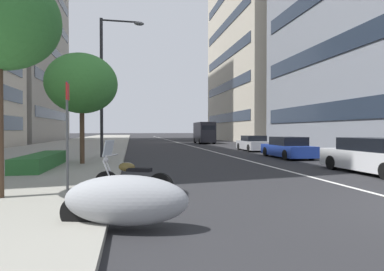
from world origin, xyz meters
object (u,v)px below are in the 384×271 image
object	(u,v)px
delivery_van_ahead	(204,132)
parking_sign_by_curb	(67,128)
car_lead_in_lane	(253,144)
street_lamp_with_banners	(108,74)
motorcycle_under_tarp	(125,200)
street_tree_mid_sidewalk	(82,84)
motorcycle_mid_row	(131,180)
car_far_down_avenue	(287,148)
car_approaching_light	(375,157)

from	to	relation	value
delivery_van_ahead	parking_sign_by_curb	distance (m)	35.01
car_lead_in_lane	street_lamp_with_banners	world-z (taller)	street_lamp_with_banners
motorcycle_under_tarp	parking_sign_by_curb	size ratio (longest dim) A/B	0.84
parking_sign_by_curb	street_tree_mid_sidewalk	size ratio (longest dim) A/B	0.53
motorcycle_mid_row	street_lamp_with_banners	bearing A→B (deg)	-57.54
car_far_down_avenue	motorcycle_mid_row	bearing A→B (deg)	138.29
motorcycle_under_tarp	street_lamp_with_banners	distance (m)	14.67
car_far_down_avenue	car_lead_in_lane	bearing A→B (deg)	-1.85
parking_sign_by_curb	street_lamp_with_banners	distance (m)	11.96
street_lamp_with_banners	street_tree_mid_sidewalk	xyz separation A→B (m)	(-3.56, 0.97, -1.12)
car_approaching_light	street_lamp_with_banners	distance (m)	14.52
car_approaching_light	delivery_van_ahead	bearing A→B (deg)	-0.06
street_tree_mid_sidewalk	street_lamp_with_banners	bearing A→B (deg)	-15.23
car_approaching_light	car_lead_in_lane	distance (m)	14.36
street_tree_mid_sidewalk	car_approaching_light	bearing A→B (deg)	-111.79
motorcycle_mid_row	car_approaching_light	distance (m)	10.06
motorcycle_under_tarp	street_tree_mid_sidewalk	bearing A→B (deg)	-62.32
car_approaching_light	parking_sign_by_curb	xyz separation A→B (m)	(-3.14, 11.17, 1.12)
motorcycle_under_tarp	street_lamp_with_banners	size ratio (longest dim) A/B	0.28
motorcycle_under_tarp	car_approaching_light	size ratio (longest dim) A/B	0.49
car_lead_in_lane	street_tree_mid_sidewalk	world-z (taller)	street_tree_mid_sidewalk
car_far_down_avenue	parking_sign_by_curb	xyz separation A→B (m)	(-10.56, 11.25, 1.18)
delivery_van_ahead	street_lamp_with_banners	world-z (taller)	street_lamp_with_banners
delivery_van_ahead	street_lamp_with_banners	size ratio (longest dim) A/B	0.66
car_approaching_light	parking_sign_by_curb	world-z (taller)	parking_sign_by_curb
car_lead_in_lane	motorcycle_under_tarp	bearing A→B (deg)	154.92
motorcycle_under_tarp	car_far_down_avenue	world-z (taller)	car_far_down_avenue
parking_sign_by_curb	street_lamp_with_banners	xyz separation A→B (m)	(11.50, -0.15, 3.30)
motorcycle_mid_row	parking_sign_by_curb	distance (m)	2.06
motorcycle_under_tarp	car_approaching_light	world-z (taller)	car_approaching_light
motorcycle_mid_row	car_far_down_avenue	world-z (taller)	motorcycle_mid_row
motorcycle_under_tarp	parking_sign_by_curb	xyz separation A→B (m)	(2.39, 1.39, 1.28)
motorcycle_under_tarp	car_lead_in_lane	xyz separation A→B (m)	(19.88, -10.33, 0.09)
delivery_van_ahead	parking_sign_by_curb	xyz separation A→B (m)	(-33.21, 11.10, 0.31)
motorcycle_mid_row	car_lead_in_lane	size ratio (longest dim) A/B	0.48
delivery_van_ahead	street_lamp_with_banners	distance (m)	24.58
street_lamp_with_banners	street_tree_mid_sidewalk	size ratio (longest dim) A/B	1.56
motorcycle_mid_row	street_tree_mid_sidewalk	distance (m)	8.68
car_approaching_light	car_far_down_avenue	xyz separation A→B (m)	(7.41, -0.08, -0.06)
motorcycle_under_tarp	delivery_van_ahead	distance (m)	36.91
car_far_down_avenue	delivery_van_ahead	distance (m)	22.67
car_lead_in_lane	motorcycle_mid_row	bearing A→B (deg)	151.56
parking_sign_by_curb	motorcycle_mid_row	bearing A→B (deg)	-76.49
car_approaching_light	street_lamp_with_banners	xyz separation A→B (m)	(8.35, 11.02, 4.42)
motorcycle_under_tarp	car_far_down_avenue	bearing A→B (deg)	-111.68
motorcycle_mid_row	street_lamp_with_banners	size ratio (longest dim) A/B	0.25
motorcycle_under_tarp	parking_sign_by_curb	world-z (taller)	parking_sign_by_curb
delivery_van_ahead	street_tree_mid_sidewalk	world-z (taller)	street_tree_mid_sidewalk
motorcycle_mid_row	delivery_van_ahead	bearing A→B (deg)	-80.75
car_far_down_avenue	car_approaching_light	bearing A→B (deg)	-178.59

